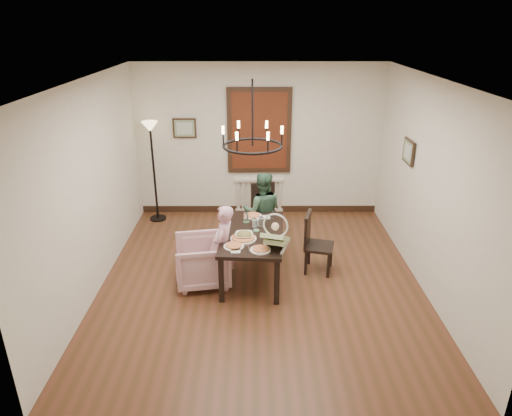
{
  "coord_description": "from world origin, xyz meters",
  "views": [
    {
      "loc": [
        -0.09,
        -5.68,
        3.5
      ],
      "look_at": [
        -0.07,
        0.16,
        1.05
      ],
      "focal_mm": 32.0,
      "sensor_mm": 36.0,
      "label": 1
    }
  ],
  "objects_px": {
    "seated_man": "(262,218)",
    "baby_bouncer": "(276,236)",
    "floor_lamp": "(154,173)",
    "dining_table": "(253,237)",
    "elderly_woman": "(224,253)",
    "armchair": "(202,261)",
    "chair_far": "(266,212)",
    "chair_right": "(319,243)",
    "drinking_glass": "(254,223)"
  },
  "relations": [
    {
      "from": "chair_far",
      "to": "armchair",
      "type": "xyz_separation_m",
      "value": [
        -0.92,
        -1.44,
        -0.13
      ]
    },
    {
      "from": "baby_bouncer",
      "to": "floor_lamp",
      "type": "bearing_deg",
      "value": 146.74
    },
    {
      "from": "chair_right",
      "to": "elderly_woman",
      "type": "relative_size",
      "value": 0.92
    },
    {
      "from": "baby_bouncer",
      "to": "elderly_woman",
      "type": "bearing_deg",
      "value": 179.85
    },
    {
      "from": "armchair",
      "to": "baby_bouncer",
      "type": "xyz_separation_m",
      "value": [
        1.01,
        -0.27,
        0.52
      ]
    },
    {
      "from": "chair_far",
      "to": "floor_lamp",
      "type": "relative_size",
      "value": 0.52
    },
    {
      "from": "seated_man",
      "to": "floor_lamp",
      "type": "xyz_separation_m",
      "value": [
        -1.93,
        1.16,
        0.36
      ]
    },
    {
      "from": "armchair",
      "to": "baby_bouncer",
      "type": "distance_m",
      "value": 1.17
    },
    {
      "from": "armchair",
      "to": "dining_table",
      "type": "bearing_deg",
      "value": 94.82
    },
    {
      "from": "drinking_glass",
      "to": "dining_table",
      "type": "bearing_deg",
      "value": -98.29
    },
    {
      "from": "elderly_woman",
      "to": "seated_man",
      "type": "xyz_separation_m",
      "value": [
        0.55,
        1.11,
        0.04
      ]
    },
    {
      "from": "seated_man",
      "to": "baby_bouncer",
      "type": "height_order",
      "value": "seated_man"
    },
    {
      "from": "seated_man",
      "to": "baby_bouncer",
      "type": "bearing_deg",
      "value": 96.73
    },
    {
      "from": "dining_table",
      "to": "elderly_woman",
      "type": "distance_m",
      "value": 0.48
    },
    {
      "from": "armchair",
      "to": "drinking_glass",
      "type": "height_order",
      "value": "drinking_glass"
    },
    {
      "from": "chair_far",
      "to": "floor_lamp",
      "type": "bearing_deg",
      "value": 144.96
    },
    {
      "from": "dining_table",
      "to": "drinking_glass",
      "type": "xyz_separation_m",
      "value": [
        0.02,
        0.16,
        0.15
      ]
    },
    {
      "from": "floor_lamp",
      "to": "chair_far",
      "type": "bearing_deg",
      "value": -21.26
    },
    {
      "from": "drinking_glass",
      "to": "chair_far",
      "type": "bearing_deg",
      "value": 80.24
    },
    {
      "from": "chair_far",
      "to": "drinking_glass",
      "type": "height_order",
      "value": "chair_far"
    },
    {
      "from": "floor_lamp",
      "to": "baby_bouncer",
      "type": "bearing_deg",
      "value": -50.01
    },
    {
      "from": "elderly_woman",
      "to": "drinking_glass",
      "type": "height_order",
      "value": "elderly_woman"
    },
    {
      "from": "chair_right",
      "to": "drinking_glass",
      "type": "distance_m",
      "value": 1.0
    },
    {
      "from": "chair_right",
      "to": "elderly_woman",
      "type": "distance_m",
      "value": 1.42
    },
    {
      "from": "armchair",
      "to": "elderly_woman",
      "type": "height_order",
      "value": "elderly_woman"
    },
    {
      "from": "chair_far",
      "to": "chair_right",
      "type": "xyz_separation_m",
      "value": [
        0.76,
        -1.12,
        -0.01
      ]
    },
    {
      "from": "baby_bouncer",
      "to": "chair_right",
      "type": "bearing_deg",
      "value": 57.83
    },
    {
      "from": "chair_far",
      "to": "floor_lamp",
      "type": "height_order",
      "value": "floor_lamp"
    },
    {
      "from": "chair_far",
      "to": "chair_right",
      "type": "relative_size",
      "value": 1.02
    },
    {
      "from": "chair_right",
      "to": "drinking_glass",
      "type": "xyz_separation_m",
      "value": [
        -0.95,
        0.02,
        0.31
      ]
    },
    {
      "from": "baby_bouncer",
      "to": "drinking_glass",
      "type": "relative_size",
      "value": 3.69
    },
    {
      "from": "chair_right",
      "to": "chair_far",
      "type": "bearing_deg",
      "value": 48.81
    },
    {
      "from": "dining_table",
      "to": "armchair",
      "type": "bearing_deg",
      "value": -161.95
    },
    {
      "from": "dining_table",
      "to": "chair_far",
      "type": "bearing_deg",
      "value": 84.52
    },
    {
      "from": "drinking_glass",
      "to": "floor_lamp",
      "type": "relative_size",
      "value": 0.07
    },
    {
      "from": "dining_table",
      "to": "elderly_woman",
      "type": "bearing_deg",
      "value": -144.98
    },
    {
      "from": "armchair",
      "to": "floor_lamp",
      "type": "xyz_separation_m",
      "value": [
        -1.08,
        2.21,
        0.56
      ]
    },
    {
      "from": "armchair",
      "to": "seated_man",
      "type": "bearing_deg",
      "value": 131.54
    },
    {
      "from": "armchair",
      "to": "seated_man",
      "type": "distance_m",
      "value": 1.37
    },
    {
      "from": "baby_bouncer",
      "to": "drinking_glass",
      "type": "height_order",
      "value": "baby_bouncer"
    },
    {
      "from": "elderly_woman",
      "to": "chair_far",
      "type": "bearing_deg",
      "value": 172.57
    },
    {
      "from": "dining_table",
      "to": "chair_right",
      "type": "bearing_deg",
      "value": 12.11
    },
    {
      "from": "seated_man",
      "to": "drinking_glass",
      "type": "distance_m",
      "value": 0.76
    },
    {
      "from": "chair_far",
      "to": "drinking_glass",
      "type": "bearing_deg",
      "value": -113.54
    },
    {
      "from": "chair_far",
      "to": "dining_table",
      "type": "bearing_deg",
      "value": -113.36
    },
    {
      "from": "chair_far",
      "to": "seated_man",
      "type": "xyz_separation_m",
      "value": [
        -0.06,
        -0.39,
        0.07
      ]
    },
    {
      "from": "seated_man",
      "to": "drinking_glass",
      "type": "bearing_deg",
      "value": 80.31
    },
    {
      "from": "elderly_woman",
      "to": "floor_lamp",
      "type": "bearing_deg",
      "value": -133.85
    },
    {
      "from": "dining_table",
      "to": "chair_far",
      "type": "relative_size",
      "value": 1.66
    },
    {
      "from": "seated_man",
      "to": "baby_bouncer",
      "type": "distance_m",
      "value": 1.37
    }
  ]
}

